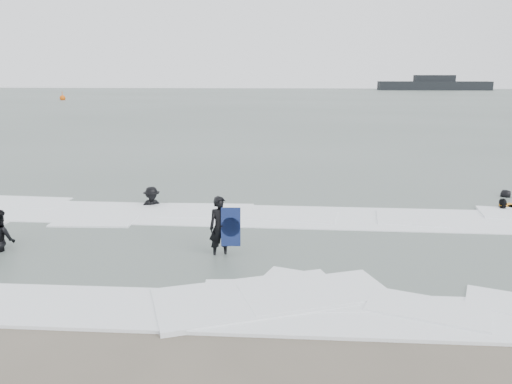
# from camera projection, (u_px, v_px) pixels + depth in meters

# --- Properties ---
(ground) EXTENTS (320.00, 320.00, 0.00)m
(ground) POSITION_uv_depth(u_px,v_px,m) (235.00, 299.00, 10.26)
(ground) COLOR brown
(ground) RESTS_ON ground
(sea) EXTENTS (320.00, 320.00, 0.00)m
(sea) POSITION_uv_depth(u_px,v_px,m) (293.00, 101.00, 87.82)
(sea) COLOR #47544C
(sea) RESTS_ON ground
(surfer_centre) EXTENTS (0.69, 0.57, 1.60)m
(surfer_centre) POSITION_uv_depth(u_px,v_px,m) (221.00, 257.00, 12.64)
(surfer_centre) COLOR black
(surfer_centre) RESTS_ON ground
(surfer_wading) EXTENTS (1.03, 0.96, 1.69)m
(surfer_wading) POSITION_uv_depth(u_px,v_px,m) (2.00, 251.00, 13.06)
(surfer_wading) COLOR black
(surfer_wading) RESTS_ON ground
(surfer_breaker) EXTENTS (1.17, 1.02, 1.58)m
(surfer_breaker) POSITION_uv_depth(u_px,v_px,m) (152.00, 207.00, 17.40)
(surfer_breaker) COLOR black
(surfer_breaker) RESTS_ON ground
(surfer_right_near) EXTENTS (1.02, 0.65, 1.61)m
(surfer_right_near) POSITION_uv_depth(u_px,v_px,m) (502.00, 212.00, 16.81)
(surfer_right_near) COLOR black
(surfer_right_near) RESTS_ON ground
(surfer_right_far) EXTENTS (0.85, 0.83, 1.48)m
(surfer_right_far) POSITION_uv_depth(u_px,v_px,m) (505.00, 198.00, 18.65)
(surfer_right_far) COLOR black
(surfer_right_far) RESTS_ON ground
(surf_foam) EXTENTS (30.03, 9.06, 0.09)m
(surf_foam) POSITION_uv_depth(u_px,v_px,m) (252.00, 240.00, 13.84)
(surf_foam) COLOR white
(surf_foam) RESTS_ON ground
(bodyboards) EXTENTS (16.41, 6.24, 1.25)m
(bodyboards) POSITION_uv_depth(u_px,v_px,m) (270.00, 220.00, 14.15)
(bodyboards) COLOR #0E1944
(bodyboards) RESTS_ON ground
(buoy) EXTENTS (1.00, 1.00, 1.65)m
(buoy) POSITION_uv_depth(u_px,v_px,m) (63.00, 98.00, 89.82)
(buoy) COLOR #D14F09
(buoy) RESTS_ON ground
(vessel_horizon) EXTENTS (32.08, 5.73, 4.35)m
(vessel_horizon) POSITION_uv_depth(u_px,v_px,m) (434.00, 85.00, 147.26)
(vessel_horizon) COLOR black
(vessel_horizon) RESTS_ON ground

